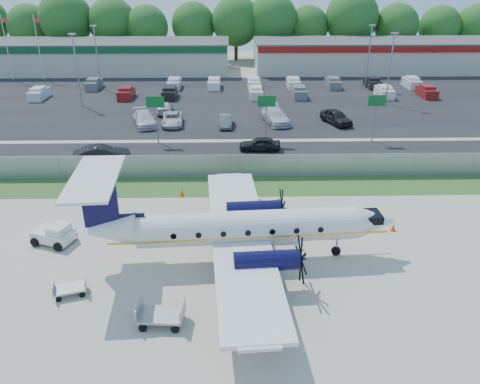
{
  "coord_description": "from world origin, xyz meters",
  "views": [
    {
      "loc": [
        -0.62,
        -22.71,
        15.74
      ],
      "look_at": [
        0.0,
        6.0,
        2.3
      ],
      "focal_mm": 35.0,
      "sensor_mm": 36.0,
      "label": 1
    }
  ],
  "objects_px": {
    "baggage_cart_near": "(70,288)",
    "pushback_tug": "(55,234)",
    "aircraft": "(242,227)",
    "baggage_cart_far": "(161,314)"
  },
  "relations": [
    {
      "from": "baggage_cart_near",
      "to": "baggage_cart_far",
      "type": "distance_m",
      "value": 5.78
    },
    {
      "from": "pushback_tug",
      "to": "baggage_cart_far",
      "type": "relative_size",
      "value": 1.18
    },
    {
      "from": "pushback_tug",
      "to": "baggage_cart_near",
      "type": "distance_m",
      "value": 5.97
    },
    {
      "from": "baggage_cart_far",
      "to": "aircraft",
      "type": "bearing_deg",
      "value": 53.78
    },
    {
      "from": "baggage_cart_near",
      "to": "pushback_tug",
      "type": "bearing_deg",
      "value": 115.41
    },
    {
      "from": "pushback_tug",
      "to": "baggage_cart_far",
      "type": "xyz_separation_m",
      "value": [
        7.8,
        -7.83,
        -0.08
      ]
    },
    {
      "from": "pushback_tug",
      "to": "baggage_cart_far",
      "type": "height_order",
      "value": "pushback_tug"
    },
    {
      "from": "aircraft",
      "to": "baggage_cart_near",
      "type": "relative_size",
      "value": 9.72
    },
    {
      "from": "pushback_tug",
      "to": "baggage_cart_near",
      "type": "bearing_deg",
      "value": -64.59
    },
    {
      "from": "aircraft",
      "to": "baggage_cart_far",
      "type": "bearing_deg",
      "value": -126.22
    }
  ]
}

